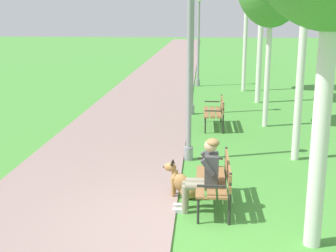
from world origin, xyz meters
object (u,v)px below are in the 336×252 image
Objects in this scene: lamp_post_mid at (192,44)px; lamp_post_far at (199,40)px; person_seated_on_near_bench at (205,172)px; park_bench_near at (217,178)px; park_bench_mid at (216,110)px; lamp_post_near at (189,66)px; dog_shepherd at (183,184)px.

lamp_post_mid is 1.09× the size of lamp_post_far.
lamp_post_far is at bearing 91.14° from person_seated_on_near_bench.
lamp_post_far is (-0.48, 13.41, 1.56)m from park_bench_near.
person_seated_on_near_bench is at bearing -88.86° from lamp_post_far.
park_bench_mid is 7.99m from lamp_post_far.
lamp_post_near is at bearing -89.24° from lamp_post_mid.
lamp_post_near is at bearing 89.45° from dog_shepherd.
lamp_post_far is (-0.61, 7.81, 1.56)m from park_bench_mid.
lamp_post_far is at bearing 94.44° from park_bench_mid.
person_seated_on_near_bench is 0.31× the size of lamp_post_far.
lamp_post_far reaches higher than dog_shepherd.
park_bench_near is at bearing -87.96° from lamp_post_far.
dog_shepherd is at bearing 124.48° from person_seated_on_near_bench.
dog_shepherd is at bearing 150.45° from park_bench_near.
lamp_post_far reaches higher than park_bench_mid.
park_bench_mid is 1.80× the size of dog_shepherd.
park_bench_mid is 3.52m from lamp_post_near.
person_seated_on_near_bench is 13.69m from lamp_post_far.
lamp_post_mid is (-0.04, 7.03, 2.00)m from dog_shepherd.
person_seated_on_near_bench is (-0.21, -0.21, 0.17)m from park_bench_near.
lamp_post_near reaches higher than person_seated_on_near_bench.
lamp_post_near reaches higher than park_bench_near.
park_bench_near and park_bench_mid have the same top height.
park_bench_mid is at bearing 82.44° from dog_shepherd.
lamp_post_mid reaches higher than park_bench_near.
lamp_post_near reaches higher than park_bench_mid.
park_bench_mid is (0.13, 5.60, 0.00)m from park_bench_near.
park_bench_mid reaches higher than dog_shepherd.
person_seated_on_near_bench is at bearing -55.52° from dog_shepherd.
lamp_post_near is (-0.68, -3.07, 1.58)m from park_bench_mid.
park_bench_near is 0.37× the size of lamp_post_far.
park_bench_near is at bearing -85.22° from lamp_post_mid.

